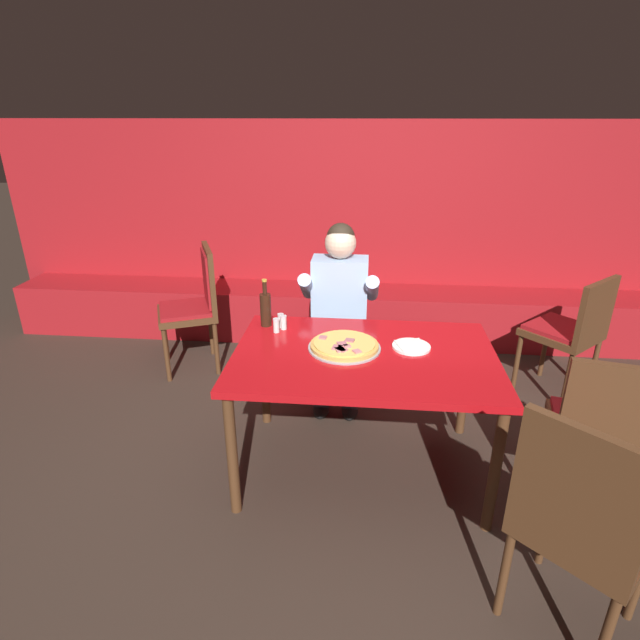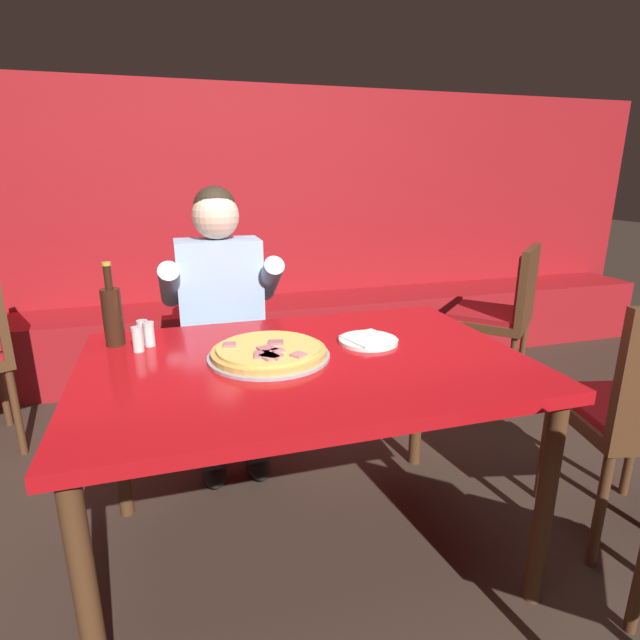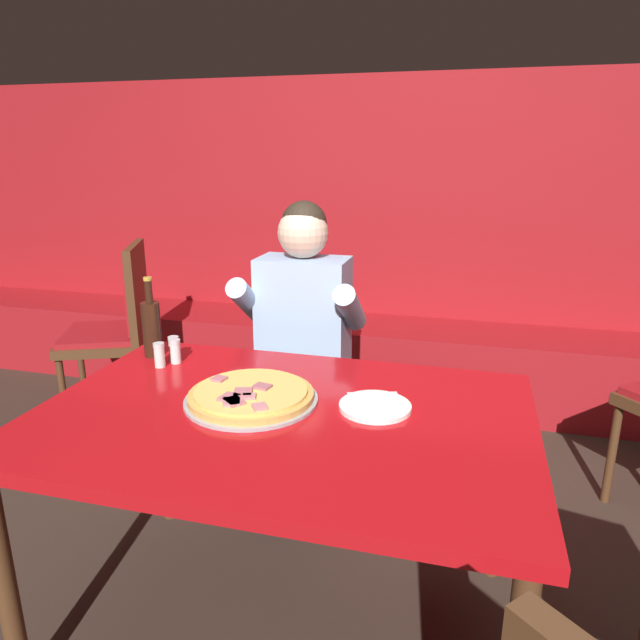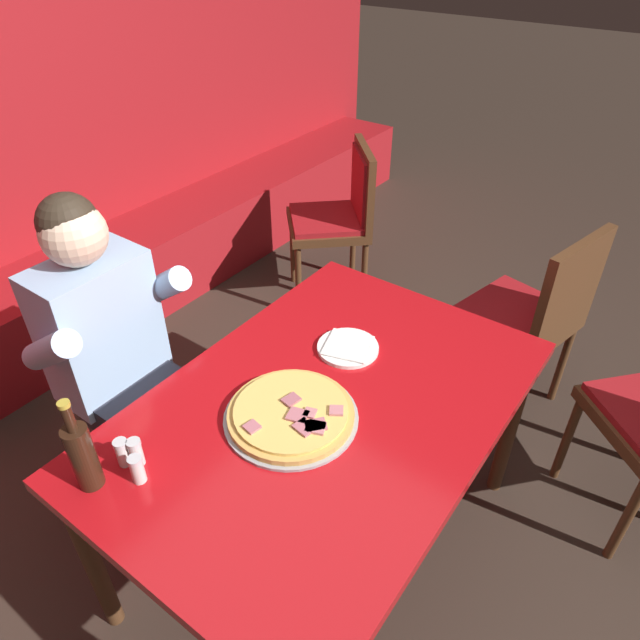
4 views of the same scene
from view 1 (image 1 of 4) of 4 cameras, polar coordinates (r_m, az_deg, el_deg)
name	(u,v)px [view 1 (image 1 of 4)]	position (r m, az deg, el deg)	size (l,w,h in m)	color
ground_plane	(360,466)	(3.10, 4.60, -16.32)	(24.00, 24.00, 0.00)	#33261E
booth_wall_panel	(368,229)	(4.70, 5.55, 10.28)	(6.80, 0.16, 1.90)	maroon
booth_bench	(365,314)	(4.61, 5.20, 0.65)	(6.46, 0.48, 0.46)	maroon
main_dining_table	(364,365)	(2.73, 5.05, -5.16)	(1.41, 0.95, 0.75)	#4C2D19
pizza	(344,346)	(2.73, 2.80, -2.94)	(0.40, 0.40, 0.05)	#9E9EA3
plate_white_paper	(411,346)	(2.78, 10.39, -2.98)	(0.21, 0.21, 0.02)	white
beer_bottle	(266,308)	(3.00, -6.24, 1.33)	(0.07, 0.07, 0.29)	black
shaker_oregano	(284,323)	(2.97, -4.19, -0.35)	(0.04, 0.04, 0.09)	silver
shaker_parmesan	(281,321)	(3.00, -4.50, -0.13)	(0.04, 0.04, 0.09)	silver
shaker_red_pepper_flakes	(276,326)	(2.93, -5.01, -0.69)	(0.04, 0.04, 0.09)	silver
diner_seated_blue_shirt	(339,309)	(3.41, 2.16, 1.27)	(0.53, 0.53, 1.27)	black
dining_chair_by_booth	(196,300)	(4.06, -13.97, 2.20)	(0.58, 0.58, 1.00)	#4C2D19
dining_chair_far_right	(603,426)	(2.80, 29.63, -10.50)	(0.53, 0.53, 0.94)	#4C2D19
dining_chair_far_left	(573,327)	(3.91, 26.97, -0.74)	(0.62, 0.62, 0.93)	#4C2D19
dining_chair_near_right	(581,518)	(2.18, 27.70, -19.37)	(0.62, 0.62, 1.01)	#4C2D19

